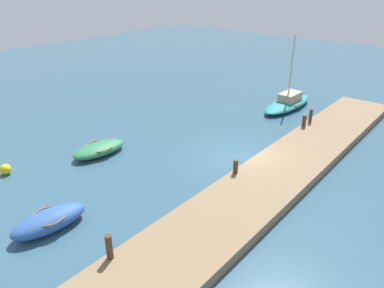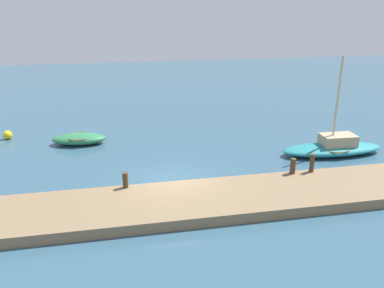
{
  "view_description": "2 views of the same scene",
  "coord_description": "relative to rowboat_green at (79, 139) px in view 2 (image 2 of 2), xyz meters",
  "views": [
    {
      "loc": [
        -15.67,
        -9.36,
        9.44
      ],
      "look_at": [
        -1.1,
        2.84,
        0.5
      ],
      "focal_mm": 34.04,
      "sensor_mm": 36.0,
      "label": 1
    },
    {
      "loc": [
        -2.43,
        -16.84,
        8.14
      ],
      "look_at": [
        1.4,
        2.3,
        1.11
      ],
      "focal_mm": 36.7,
      "sensor_mm": 36.0,
      "label": 2
    }
  ],
  "objects": [
    {
      "name": "mooring_post_east",
      "position": [
        11.4,
        -7.62,
        0.57
      ],
      "size": [
        0.22,
        0.22,
        0.9
      ],
      "primitive_type": "cylinder",
      "color": "#47331E",
      "rests_on": "dock_platform"
    },
    {
      "name": "mooring_post_mid_west",
      "position": [
        2.53,
        -7.62,
        0.47
      ],
      "size": [
        0.24,
        0.24,
        0.7
      ],
      "primitive_type": "cylinder",
      "color": "#47331E",
      "rests_on": "dock_platform"
    },
    {
      "name": "mooring_post_mid_east",
      "position": [
        10.42,
        -7.62,
        0.5
      ],
      "size": [
        0.26,
        0.26,
        0.75
      ],
      "primitive_type": "cylinder",
      "color": "#47331E",
      "rests_on": "dock_platform"
    },
    {
      "name": "sailboat_teal",
      "position": [
        14.32,
        -4.59,
        0.08
      ],
      "size": [
        5.92,
        2.13,
        5.56
      ],
      "rotation": [
        0.0,
        0.0,
        -0.03
      ],
      "color": "teal",
      "rests_on": "ground_plane"
    },
    {
      "name": "ground_plane",
      "position": [
        4.76,
        -6.71,
        -0.34
      ],
      "size": [
        84.0,
        84.0,
        0.0
      ],
      "primitive_type": "plane",
      "color": "#33566B"
    },
    {
      "name": "dock_platform",
      "position": [
        4.76,
        -9.11,
        -0.11
      ],
      "size": [
        27.36,
        3.47,
        0.46
      ],
      "primitive_type": "cube",
      "color": "#846B4C",
      "rests_on": "ground_plane"
    },
    {
      "name": "marker_buoy",
      "position": [
        -4.51,
        1.84,
        -0.06
      ],
      "size": [
        0.56,
        0.56,
        0.56
      ],
      "primitive_type": "sphere",
      "color": "yellow",
      "rests_on": "ground_plane"
    },
    {
      "name": "rowboat_green",
      "position": [
        0.0,
        0.0,
        0.0
      ],
      "size": [
        3.32,
        1.78,
        0.65
      ],
      "rotation": [
        0.0,
        0.0,
        -0.09
      ],
      "color": "#2D7A4C",
      "rests_on": "ground_plane"
    }
  ]
}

